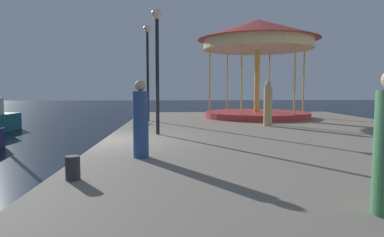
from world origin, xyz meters
TOP-DOWN VIEW (x-y plane):
  - ground_plane at (0.00, 0.00)m, footprint 120.00×120.00m
  - quay_dock at (6.06, 0.00)m, footprint 12.11×24.19m
  - carousel at (6.48, 7.71)m, footprint 6.32×6.32m
  - lamp_post_near_edge at (1.58, 1.21)m, footprint 0.36×0.36m
  - lamp_post_mid_promenade at (0.87, 6.05)m, footprint 0.36×0.36m
  - bollard_center at (0.58, 5.21)m, footprint 0.24×0.24m
  - bollard_north at (0.42, 4.87)m, footprint 0.24×0.24m
  - bollard_south at (0.46, -4.47)m, footprint 0.24×0.24m
  - person_by_the_water at (1.40, -2.65)m, footprint 0.34×0.34m
  - person_mid_promenade at (5.95, 3.61)m, footprint 0.34×0.34m

SIDE VIEW (x-z plane):
  - ground_plane at x=0.00m, z-range 0.00..0.00m
  - quay_dock at x=6.06m, z-range 0.00..0.80m
  - bollard_center at x=0.58m, z-range 0.80..1.20m
  - bollard_north at x=0.42m, z-range 0.80..1.20m
  - bollard_south at x=0.46m, z-range 0.80..1.20m
  - person_by_the_water at x=1.40m, z-range 0.74..2.44m
  - person_mid_promenade at x=5.95m, z-range 0.74..2.60m
  - lamp_post_near_edge at x=1.58m, z-range 1.57..5.69m
  - lamp_post_mid_promenade at x=0.87m, z-range 1.61..6.10m
  - carousel at x=6.48m, z-range 2.03..7.14m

